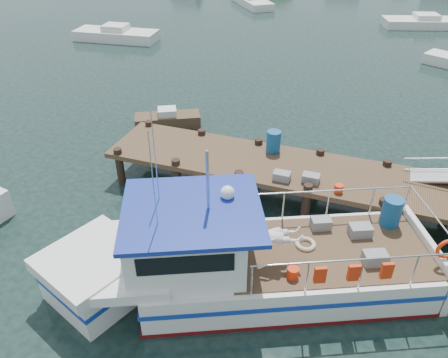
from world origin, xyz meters
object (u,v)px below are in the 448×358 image
(moored_rowboat, at_px, (168,119))
(moored_c, at_px, (425,22))
(moored_d, at_px, (252,1))
(lobster_boat, at_px, (237,261))
(moored_a, at_px, (116,34))

(moored_rowboat, relative_size, moored_c, 0.45)
(moored_rowboat, bearing_deg, moored_c, 64.98)
(moored_c, relative_size, moored_d, 1.13)
(moored_c, bearing_deg, moored_d, 161.38)
(lobster_boat, height_order, moored_d, lobster_boat)
(moored_a, relative_size, moored_c, 0.90)
(lobster_boat, bearing_deg, moored_rowboat, 101.63)
(moored_rowboat, relative_size, moored_d, 0.51)
(moored_a, distance_m, moored_d, 17.30)
(moored_rowboat, height_order, moored_d, moored_d)
(moored_d, bearing_deg, moored_c, -19.33)
(lobster_boat, distance_m, moored_a, 27.79)
(moored_c, xyz_separation_m, moored_d, (-16.87, 3.34, 0.00))
(lobster_boat, xyz_separation_m, moored_rowboat, (-6.69, 9.15, -0.67))
(moored_a, bearing_deg, moored_rowboat, -36.30)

